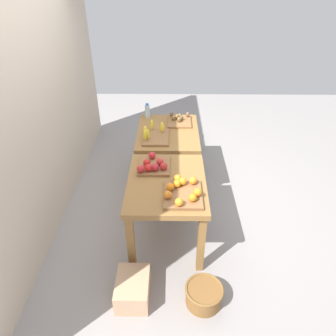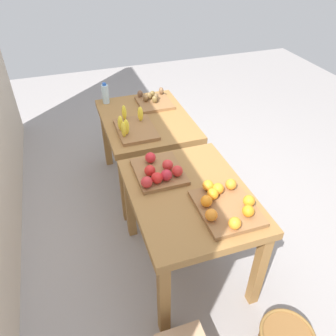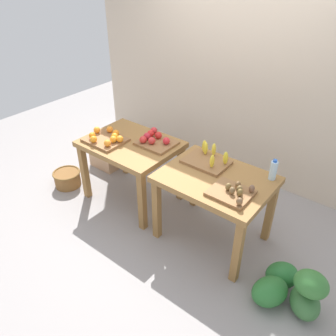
% 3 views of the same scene
% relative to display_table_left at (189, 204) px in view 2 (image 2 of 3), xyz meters
% --- Properties ---
extents(ground_plane, '(8.00, 8.00, 0.00)m').
position_rel_display_table_left_xyz_m(ground_plane, '(0.56, 0.00, -0.66)').
color(ground_plane, gray).
extents(display_table_left, '(1.04, 0.80, 0.77)m').
position_rel_display_table_left_xyz_m(display_table_left, '(0.00, 0.00, 0.00)').
color(display_table_left, olive).
rests_on(display_table_left, ground_plane).
extents(display_table_right, '(1.04, 0.80, 0.77)m').
position_rel_display_table_left_xyz_m(display_table_right, '(1.12, 0.00, 0.00)').
color(display_table_right, olive).
rests_on(display_table_right, ground_plane).
extents(orange_bin, '(0.47, 0.38, 0.11)m').
position_rel_display_table_left_xyz_m(orange_bin, '(-0.22, -0.15, 0.15)').
color(orange_bin, olive).
rests_on(orange_bin, display_table_left).
extents(apple_bin, '(0.40, 0.36, 0.11)m').
position_rel_display_table_left_xyz_m(apple_bin, '(0.24, 0.15, 0.15)').
color(apple_bin, olive).
rests_on(apple_bin, display_table_left).
extents(banana_crate, '(0.44, 0.32, 0.17)m').
position_rel_display_table_left_xyz_m(banana_crate, '(0.91, 0.17, 0.15)').
color(banana_crate, olive).
rests_on(banana_crate, display_table_right).
extents(kiwi_bin, '(0.36, 0.32, 0.10)m').
position_rel_display_table_left_xyz_m(kiwi_bin, '(1.38, -0.15, 0.14)').
color(kiwi_bin, olive).
rests_on(kiwi_bin, display_table_right).
extents(water_bottle, '(0.07, 0.07, 0.21)m').
position_rel_display_table_left_xyz_m(water_bottle, '(1.54, 0.30, 0.21)').
color(water_bottle, silver).
rests_on(water_bottle, display_table_right).
extents(watermelon_pile, '(0.64, 0.63, 0.47)m').
position_rel_display_table_left_xyz_m(watermelon_pile, '(2.06, -0.27, -0.49)').
color(watermelon_pile, '#366836').
rests_on(watermelon_pile, ground_plane).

